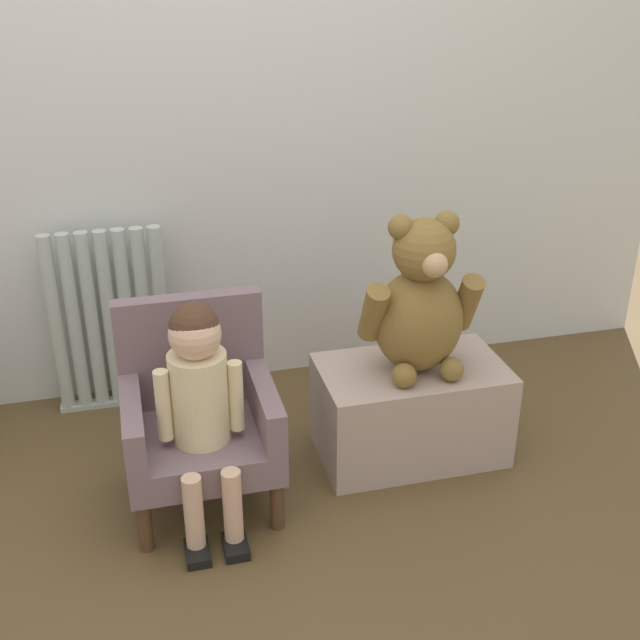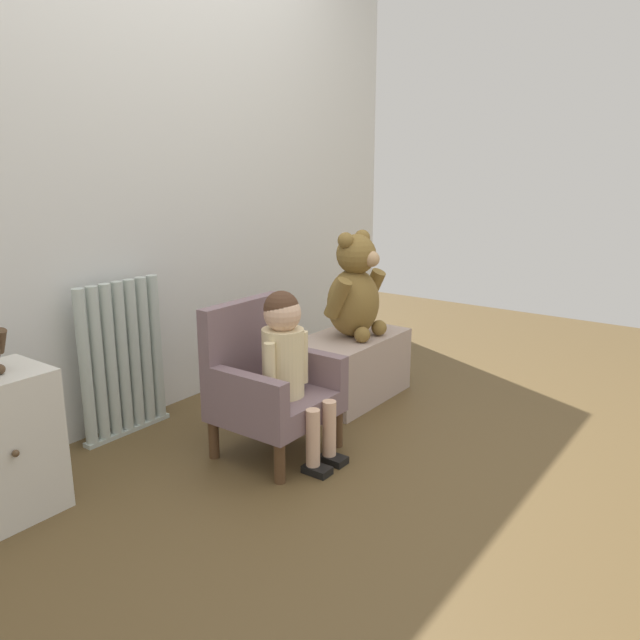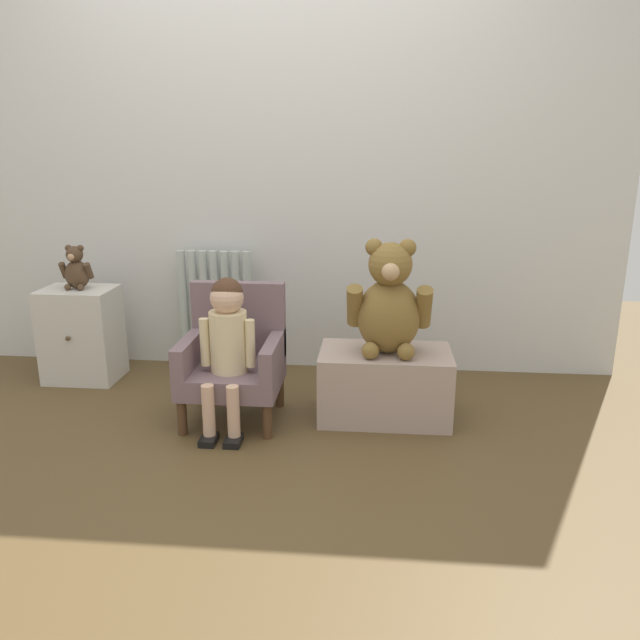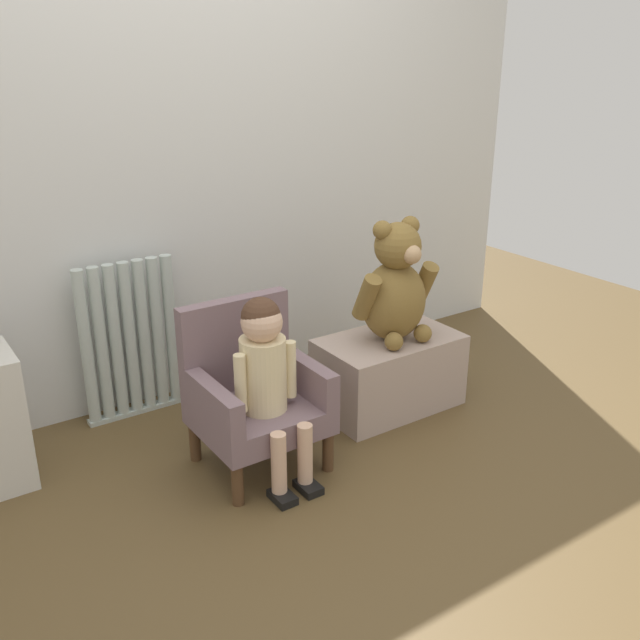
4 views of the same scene
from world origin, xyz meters
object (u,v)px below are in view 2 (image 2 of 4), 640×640
object	(u,v)px
radiator	(123,359)
child_armchair	(267,384)
low_bench	(351,366)
child_figure	(287,353)
large_teddy_bear	(355,291)

from	to	relation	value
radiator	child_armchair	size ratio (longest dim) A/B	1.10
radiator	low_bench	distance (m)	1.13
radiator	child_figure	xyz separation A→B (m)	(0.25, -0.73, 0.10)
child_armchair	large_teddy_bear	distance (m)	0.77
radiator	large_teddy_bear	distance (m)	1.15
radiator	child_figure	bearing A→B (deg)	-71.47
radiator	child_figure	world-z (taller)	child_figure
radiator	large_teddy_bear	bearing A→B (deg)	-31.15
low_bench	child_figure	bearing A→B (deg)	-167.22
radiator	large_teddy_bear	xyz separation A→B (m)	(0.97, -0.58, 0.22)
child_figure	child_armchair	bearing A→B (deg)	90.00
child_figure	low_bench	bearing A→B (deg)	12.78
child_armchair	low_bench	size ratio (longest dim) A/B	1.02
child_figure	large_teddy_bear	distance (m)	0.74
child_figure	large_teddy_bear	world-z (taller)	large_teddy_bear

